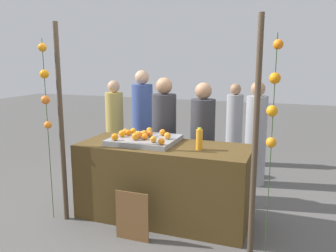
{
  "coord_description": "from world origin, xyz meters",
  "views": [
    {
      "loc": [
        1.42,
        -3.71,
        1.91
      ],
      "look_at": [
        0.0,
        0.15,
        1.11
      ],
      "focal_mm": 37.19,
      "sensor_mm": 36.0,
      "label": 1
    }
  ],
  "objects_px": {
    "orange_1": "(145,136)",
    "chalkboard_sign": "(132,217)",
    "vendor_left": "(164,142)",
    "stall_counter": "(164,182)",
    "orange_0": "(150,134)",
    "juice_bottle": "(199,139)",
    "vendor_right": "(202,147)"
  },
  "relations": [
    {
      "from": "orange_1",
      "to": "vendor_right",
      "type": "distance_m",
      "value": 0.92
    },
    {
      "from": "orange_1",
      "to": "juice_bottle",
      "type": "distance_m",
      "value": 0.66
    },
    {
      "from": "chalkboard_sign",
      "to": "orange_1",
      "type": "bearing_deg",
      "value": 99.65
    },
    {
      "from": "stall_counter",
      "to": "vendor_left",
      "type": "height_order",
      "value": "vendor_left"
    },
    {
      "from": "chalkboard_sign",
      "to": "vendor_right",
      "type": "bearing_deg",
      "value": 71.79
    },
    {
      "from": "vendor_left",
      "to": "vendor_right",
      "type": "distance_m",
      "value": 0.56
    },
    {
      "from": "juice_bottle",
      "to": "chalkboard_sign",
      "type": "xyz_separation_m",
      "value": [
        -0.57,
        -0.56,
        -0.76
      ]
    },
    {
      "from": "vendor_left",
      "to": "orange_1",
      "type": "bearing_deg",
      "value": -86.89
    },
    {
      "from": "orange_1",
      "to": "vendor_left",
      "type": "bearing_deg",
      "value": 93.11
    },
    {
      "from": "orange_0",
      "to": "juice_bottle",
      "type": "relative_size",
      "value": 0.31
    },
    {
      "from": "orange_1",
      "to": "chalkboard_sign",
      "type": "height_order",
      "value": "orange_1"
    },
    {
      "from": "orange_0",
      "to": "orange_1",
      "type": "xyz_separation_m",
      "value": [
        0.0,
        -0.16,
        -0.0
      ]
    },
    {
      "from": "orange_0",
      "to": "chalkboard_sign",
      "type": "bearing_deg",
      "value": -82.18
    },
    {
      "from": "juice_bottle",
      "to": "vendor_left",
      "type": "bearing_deg",
      "value": 133.16
    },
    {
      "from": "orange_1",
      "to": "vendor_right",
      "type": "xyz_separation_m",
      "value": [
        0.51,
        0.71,
        -0.26
      ]
    },
    {
      "from": "chalkboard_sign",
      "to": "juice_bottle",
      "type": "bearing_deg",
      "value": 44.33
    },
    {
      "from": "juice_bottle",
      "to": "vendor_right",
      "type": "xyz_separation_m",
      "value": [
        -0.15,
        0.72,
        -0.28
      ]
    },
    {
      "from": "stall_counter",
      "to": "juice_bottle",
      "type": "bearing_deg",
      "value": -8.12
    },
    {
      "from": "vendor_right",
      "to": "chalkboard_sign",
      "type": "bearing_deg",
      "value": -108.21
    },
    {
      "from": "stall_counter",
      "to": "chalkboard_sign",
      "type": "bearing_deg",
      "value": -100.86
    },
    {
      "from": "stall_counter",
      "to": "orange_0",
      "type": "relative_size",
      "value": 26.63
    },
    {
      "from": "orange_0",
      "to": "juice_bottle",
      "type": "height_order",
      "value": "juice_bottle"
    },
    {
      "from": "vendor_left",
      "to": "vendor_right",
      "type": "bearing_deg",
      "value": -3.32
    },
    {
      "from": "stall_counter",
      "to": "vendor_left",
      "type": "xyz_separation_m",
      "value": [
        -0.25,
        0.69,
        0.32
      ]
    },
    {
      "from": "orange_1",
      "to": "juice_bottle",
      "type": "relative_size",
      "value": 0.3
    },
    {
      "from": "juice_bottle",
      "to": "vendor_left",
      "type": "distance_m",
      "value": 1.06
    },
    {
      "from": "juice_bottle",
      "to": "vendor_right",
      "type": "distance_m",
      "value": 0.79
    },
    {
      "from": "orange_0",
      "to": "vendor_left",
      "type": "height_order",
      "value": "vendor_left"
    },
    {
      "from": "stall_counter",
      "to": "vendor_right",
      "type": "relative_size",
      "value": 1.26
    },
    {
      "from": "chalkboard_sign",
      "to": "vendor_left",
      "type": "relative_size",
      "value": 0.33
    },
    {
      "from": "stall_counter",
      "to": "vendor_left",
      "type": "bearing_deg",
      "value": 110.35
    },
    {
      "from": "chalkboard_sign",
      "to": "vendor_left",
      "type": "distance_m",
      "value": 1.41
    }
  ]
}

